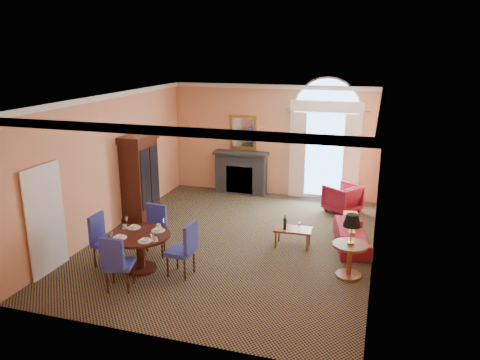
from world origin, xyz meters
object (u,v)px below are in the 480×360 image
(sofa, at_px, (352,236))
(coffee_table, at_px, (292,230))
(side_table, at_px, (351,240))
(armoire, at_px, (140,178))
(armchair, at_px, (342,198))
(dining_table, at_px, (140,244))

(sofa, bearing_deg, coffee_table, 96.60)
(side_table, bearing_deg, sofa, 91.98)
(armoire, distance_m, armchair, 5.27)
(armoire, relative_size, side_table, 1.75)
(armchair, relative_size, side_table, 0.67)
(armoire, xyz_separation_m, coffee_table, (4.02, -0.68, -0.64))
(armchair, bearing_deg, dining_table, -1.75)
(armoire, height_order, armchair, armoire)
(sofa, relative_size, armchair, 2.06)
(armchair, height_order, coffee_table, coffee_table)
(armoire, distance_m, coffee_table, 4.13)
(dining_table, bearing_deg, coffee_table, 37.24)
(armoire, bearing_deg, side_table, -17.94)
(dining_table, height_order, armchair, dining_table)
(dining_table, xyz_separation_m, coffee_table, (2.60, 1.98, -0.16))
(dining_table, xyz_separation_m, side_table, (3.90, 0.93, 0.19))
(armoire, xyz_separation_m, side_table, (5.32, -1.72, -0.28))
(armoire, xyz_separation_m, armchair, (4.86, 1.94, -0.66))
(sofa, distance_m, armchair, 2.25)
(armoire, relative_size, dining_table, 1.80)
(coffee_table, bearing_deg, dining_table, -144.99)
(sofa, xyz_separation_m, armchair, (-0.41, 2.21, 0.13))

